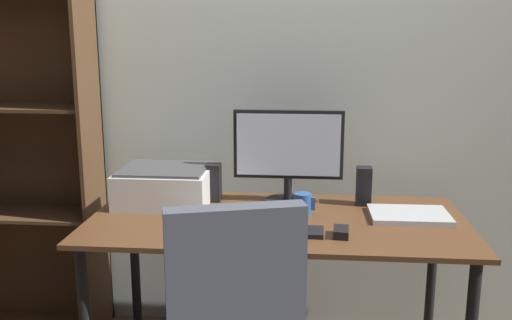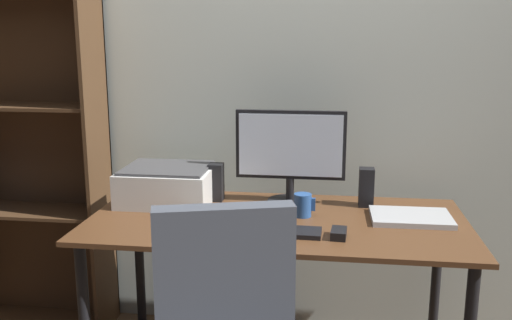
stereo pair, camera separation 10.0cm
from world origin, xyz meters
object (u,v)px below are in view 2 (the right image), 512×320
at_px(coffee_mug, 303,205).
at_px(laptop, 411,217).
at_px(desk, 277,237).
at_px(monitor, 290,151).
at_px(speaker_left, 216,182).
at_px(mouse, 339,233).
at_px(keyboard, 283,231).
at_px(printer, 168,184).
at_px(speaker_right, 366,187).
at_px(bookshelf, 28,159).

distance_m(coffee_mug, laptop, 0.44).
bearing_deg(laptop, desk, -174.82).
xyz_separation_m(monitor, speaker_left, (-0.33, -0.01, -0.15)).
relative_size(coffee_mug, speaker_left, 0.56).
distance_m(desk, laptop, 0.55).
height_order(mouse, laptop, mouse).
xyz_separation_m(keyboard, printer, (-0.55, 0.35, 0.07)).
xyz_separation_m(coffee_mug, speaker_left, (-0.40, 0.18, 0.04)).
relative_size(mouse, coffee_mug, 1.00).
xyz_separation_m(mouse, speaker_left, (-0.55, 0.42, 0.07)).
bearing_deg(mouse, keyboard, -179.16).
distance_m(keyboard, speaker_right, 0.53).
bearing_deg(mouse, printer, 158.56).
relative_size(keyboard, speaker_left, 1.71).
bearing_deg(keyboard, speaker_right, 52.19).
relative_size(speaker_right, bookshelf, 0.10).
bearing_deg(speaker_left, mouse, -37.28).
bearing_deg(speaker_left, speaker_right, 0.00).
xyz_separation_m(mouse, coffee_mug, (-0.15, 0.24, 0.03)).
xyz_separation_m(coffee_mug, bookshelf, (-1.39, 0.33, 0.08)).
distance_m(speaker_right, printer, 0.88).
xyz_separation_m(mouse, bookshelf, (-1.54, 0.57, 0.11)).
height_order(monitor, bookshelf, bookshelf).
bearing_deg(bookshelf, mouse, -20.36).
bearing_deg(speaker_right, keyboard, -129.22).
bearing_deg(speaker_right, coffee_mug, -145.76).
relative_size(mouse, speaker_left, 0.56).
relative_size(mouse, printer, 0.24).
bearing_deg(bookshelf, keyboard, -22.77).
bearing_deg(desk, bookshelf, 163.60).
xyz_separation_m(speaker_right, bookshelf, (-1.66, 0.15, 0.04)).
xyz_separation_m(keyboard, coffee_mug, (0.06, 0.22, 0.04)).
bearing_deg(keyboard, printer, 148.61).
height_order(laptop, bookshelf, bookshelf).
bearing_deg(laptop, keyboard, -155.70).
bearing_deg(desk, monitor, 81.44).
height_order(printer, bookshelf, bookshelf).
distance_m(speaker_right, bookshelf, 1.66).
relative_size(monitor, coffee_mug, 5.05).
bearing_deg(mouse, coffee_mug, 126.06).
relative_size(desk, keyboard, 5.31).
height_order(monitor, mouse, monitor).
bearing_deg(monitor, mouse, -63.31).
height_order(desk, printer, printer).
height_order(desk, speaker_right, speaker_right).
height_order(speaker_left, printer, speaker_left).
bearing_deg(monitor, coffee_mug, -70.21).
bearing_deg(speaker_right, printer, -176.75).
relative_size(laptop, speaker_left, 1.88).
height_order(mouse, speaker_right, speaker_right).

